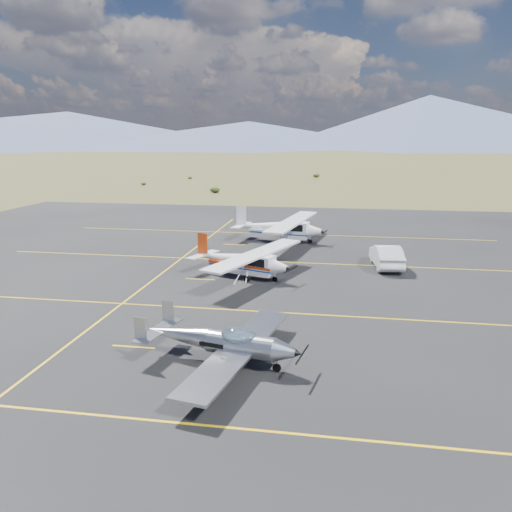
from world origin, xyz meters
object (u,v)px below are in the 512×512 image
(aircraft_low_wing, at_px, (224,342))
(aircraft_plain, at_px, (280,227))
(aircraft_cessna, at_px, (242,260))
(sedan, at_px, (386,256))

(aircraft_low_wing, height_order, aircraft_plain, aircraft_plain)
(aircraft_cessna, xyz_separation_m, sedan, (9.68, 4.19, -0.35))
(aircraft_low_wing, xyz_separation_m, aircraft_plain, (-0.65, 24.82, 0.38))
(aircraft_cessna, relative_size, sedan, 2.07)
(sedan, bearing_deg, aircraft_cessna, 17.63)
(aircraft_plain, distance_m, sedan, 11.50)
(sedan, bearing_deg, aircraft_plain, -47.38)
(aircraft_low_wing, xyz_separation_m, sedan, (7.94, 17.19, -0.13))
(aircraft_cessna, distance_m, aircraft_plain, 11.87)
(aircraft_low_wing, bearing_deg, sedan, 76.04)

